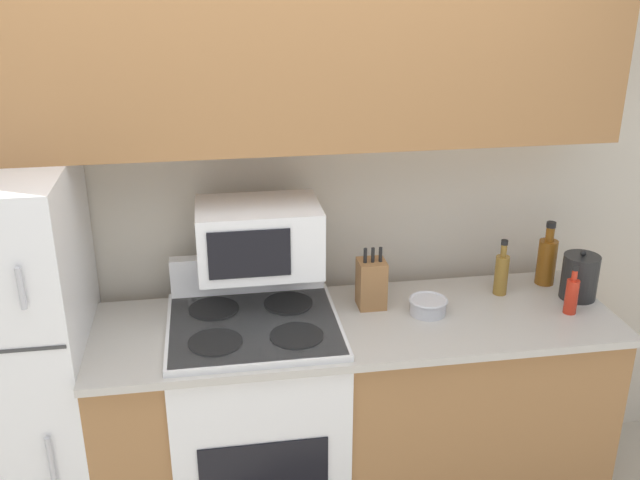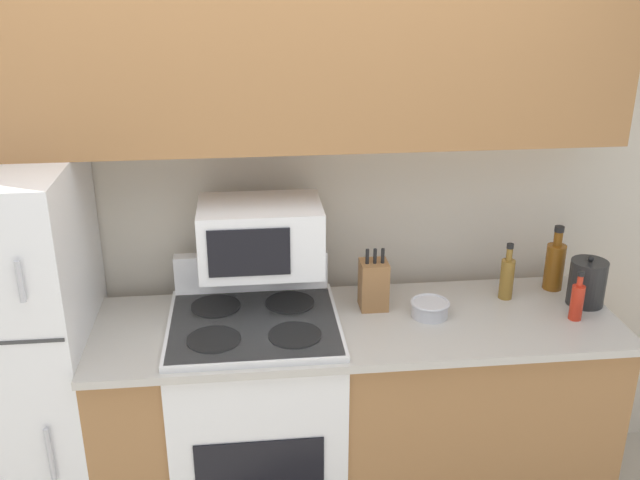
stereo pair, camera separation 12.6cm
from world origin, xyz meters
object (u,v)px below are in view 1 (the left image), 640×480
object	(u,v)px
bottle_whiskey	(547,260)
kettle	(580,277)
stove	(258,424)
microwave	(259,237)
bowl	(428,305)
bottle_hot_sauce	(572,295)
refrigerator	(7,375)
bottle_vinegar	(501,273)
knife_block	(371,283)

from	to	relation	value
bottle_whiskey	kettle	world-z (taller)	bottle_whiskey
stove	kettle	size ratio (longest dim) A/B	5.32
microwave	stove	bearing A→B (deg)	-106.78
bowl	bottle_whiskey	size ratio (longest dim) A/B	0.55
stove	kettle	xyz separation A→B (m)	(1.34, 0.04, 0.53)
stove	bottle_hot_sauce	bearing A→B (deg)	-3.53
bowl	refrigerator	bearing A→B (deg)	178.69
bottle_whiskey	bottle_vinegar	bearing A→B (deg)	-163.91
stove	bottle_whiskey	world-z (taller)	bottle_whiskey
refrigerator	bowl	distance (m)	1.62
refrigerator	microwave	size ratio (longest dim) A/B	3.42
microwave	bottle_vinegar	size ratio (longest dim) A/B	1.93
bowl	kettle	size ratio (longest dim) A/B	0.73
stove	bottle_vinegar	distance (m)	1.17
refrigerator	bottle_hot_sauce	distance (m)	2.18
knife_block	bottle_whiskey	xyz separation A→B (m)	(0.79, 0.09, 0.01)
bottle_whiskey	refrigerator	bearing A→B (deg)	-176.03
bowl	microwave	bearing A→B (deg)	169.57
bottle_hot_sauce	bottle_whiskey	bearing A→B (deg)	85.07
stove	knife_block	xyz separation A→B (m)	(0.48, 0.11, 0.54)
microwave	bottle_hot_sauce	bearing A→B (deg)	-9.61
stove	microwave	bearing A→B (deg)	73.22
refrigerator	bottle_vinegar	xyz separation A→B (m)	(1.96, 0.09, 0.24)
bottle_vinegar	bottle_whiskey	xyz separation A→B (m)	(0.23, 0.07, 0.02)
bottle_whiskey	bowl	bearing A→B (deg)	-161.93
bottle_whiskey	kettle	distance (m)	0.17
kettle	stove	bearing A→B (deg)	-178.08
bottle_hot_sauce	bottle_whiskey	world-z (taller)	bottle_whiskey
bowl	kettle	distance (m)	0.65
stove	bottle_hot_sauce	world-z (taller)	bottle_hot_sauce
bottle_whiskey	stove	bearing A→B (deg)	-171.15
bottle_whiskey	kettle	xyz separation A→B (m)	(0.07, -0.15, -0.02)
knife_block	bowl	size ratio (longest dim) A/B	1.67
knife_block	bottle_vinegar	xyz separation A→B (m)	(0.56, 0.02, -0.01)
knife_block	kettle	xyz separation A→B (m)	(0.86, -0.06, -0.01)
bottle_hot_sauce	bottle_whiskey	xyz separation A→B (m)	(0.02, 0.27, 0.03)
bottle_vinegar	refrigerator	bearing A→B (deg)	-177.49
stove	bowl	bearing A→B (deg)	0.67
knife_block	bottle_whiskey	size ratio (longest dim) A/B	0.92
bottle_hot_sauce	kettle	xyz separation A→B (m)	(0.10, 0.12, 0.02)
stove	bottle_vinegar	xyz separation A→B (m)	(1.04, 0.13, 0.53)
bowl	bottle_hot_sauce	xyz separation A→B (m)	(0.55, -0.08, 0.04)
knife_block	bottle_hot_sauce	distance (m)	0.78
bottle_hot_sauce	bottle_whiskey	distance (m)	0.28
refrigerator	bottle_whiskey	size ratio (longest dim) A/B	5.67
refrigerator	bottle_hot_sauce	bearing A→B (deg)	-3.21
bottle_hot_sauce	bottle_whiskey	size ratio (longest dim) A/B	0.71
refrigerator	bowl	world-z (taller)	refrigerator
microwave	bottle_whiskey	world-z (taller)	microwave
bottle_vinegar	bottle_whiskey	bearing A→B (deg)	16.09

